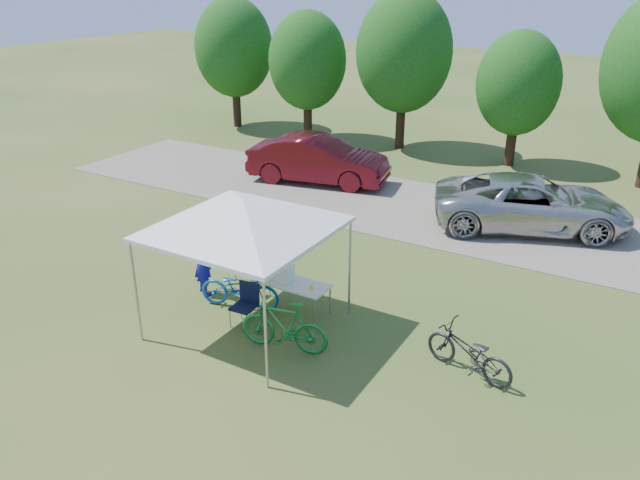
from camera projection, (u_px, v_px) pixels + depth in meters
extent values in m
plane|color=#2D5119|center=(250.00, 325.00, 12.73)|extent=(100.00, 100.00, 0.00)
cube|color=gray|center=(406.00, 207.00, 19.05)|extent=(24.00, 5.00, 0.02)
cylinder|color=#A5A5AA|center=(136.00, 292.00, 11.83)|extent=(0.05, 0.05, 2.10)
cylinder|color=#A5A5AA|center=(266.00, 336.00, 10.43)|extent=(0.05, 0.05, 2.10)
cylinder|color=#A5A5AA|center=(234.00, 238.00, 14.20)|extent=(0.05, 0.05, 2.10)
cylinder|color=#A5A5AA|center=(350.00, 268.00, 12.80)|extent=(0.05, 0.05, 2.10)
cube|color=silver|center=(244.00, 229.00, 11.88)|extent=(3.15, 3.15, 0.08)
pyramid|color=silver|center=(243.00, 200.00, 11.64)|extent=(4.53, 4.53, 0.55)
cylinder|color=#382314|center=(237.00, 106.00, 28.54)|extent=(0.36, 0.36, 1.89)
ellipsoid|color=#144711|center=(234.00, 48.00, 27.51)|extent=(3.46, 3.46, 4.32)
cylinder|color=#382314|center=(308.00, 118.00, 26.47)|extent=(0.36, 0.36, 1.75)
ellipsoid|color=#144711|center=(307.00, 61.00, 25.52)|extent=(3.20, 3.20, 4.00)
cylinder|color=#382314|center=(400.00, 123.00, 25.02)|extent=(0.36, 0.36, 2.03)
ellipsoid|color=#144711|center=(404.00, 52.00, 23.92)|extent=(3.71, 3.71, 4.64)
cylinder|color=#382314|center=(511.00, 144.00, 22.85)|extent=(0.36, 0.36, 1.61)
ellipsoid|color=#144711|center=(518.00, 83.00, 21.98)|extent=(2.94, 2.94, 3.68)
cube|color=white|center=(291.00, 283.00, 13.04)|extent=(1.63, 0.68, 0.04)
cylinder|color=#A5A5AA|center=(254.00, 294.00, 13.31)|extent=(0.04, 0.04, 0.63)
cylinder|color=#A5A5AA|center=(316.00, 312.00, 12.59)|extent=(0.04, 0.04, 0.63)
cylinder|color=#A5A5AA|center=(270.00, 283.00, 13.76)|extent=(0.04, 0.04, 0.63)
cylinder|color=#A5A5AA|center=(330.00, 300.00, 13.05)|extent=(0.04, 0.04, 0.63)
cube|color=black|center=(243.00, 307.00, 12.57)|extent=(0.48, 0.48, 0.04)
cube|color=black|center=(249.00, 292.00, 12.65)|extent=(0.45, 0.07, 0.45)
cylinder|color=#A5A5AA|center=(230.00, 318.00, 12.60)|extent=(0.02, 0.02, 0.40)
cylinder|color=#A5A5AA|center=(246.00, 324.00, 12.41)|extent=(0.02, 0.02, 0.40)
cylinder|color=#A5A5AA|center=(242.00, 310.00, 12.91)|extent=(0.02, 0.02, 0.40)
cylinder|color=#A5A5AA|center=(258.00, 315.00, 12.73)|extent=(0.02, 0.02, 0.40)
cube|color=white|center=(282.00, 273.00, 13.08)|extent=(0.46, 0.31, 0.31)
cube|color=white|center=(282.00, 266.00, 13.01)|extent=(0.48, 0.33, 0.04)
cylinder|color=yellow|center=(311.00, 288.00, 12.74)|extent=(0.09, 0.09, 0.07)
imported|color=#141297|center=(203.00, 262.00, 13.70)|extent=(0.67, 0.57, 1.56)
imported|color=#1353A6|center=(240.00, 288.00, 13.25)|extent=(1.84, 1.09, 0.92)
imported|color=#1C7F33|center=(284.00, 325.00, 11.73)|extent=(1.81, 0.84, 1.05)
imported|color=black|center=(469.00, 352.00, 11.04)|extent=(1.83, 1.00, 0.91)
imported|color=beige|center=(531.00, 203.00, 17.21)|extent=(5.79, 4.17, 1.46)
imported|color=#520D15|center=(318.00, 160.00, 20.98)|extent=(4.94, 2.57, 1.55)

